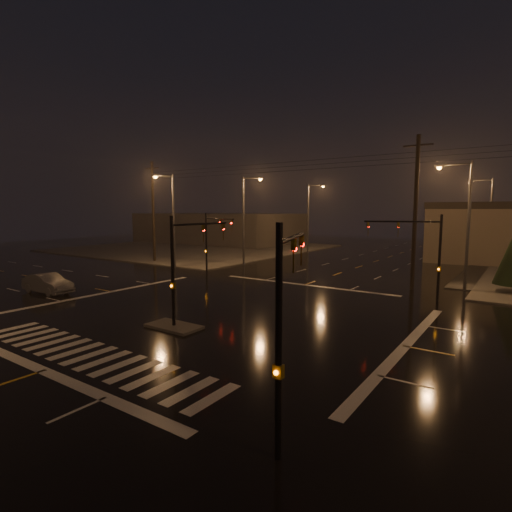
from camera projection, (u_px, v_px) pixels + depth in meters
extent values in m
plane|color=black|center=(221.00, 312.00, 24.70)|extent=(140.00, 140.00, 0.00)
cube|color=#4E4B45|center=(197.00, 248.00, 66.13)|extent=(36.00, 36.00, 0.12)
cube|color=#4E4B45|center=(174.00, 326.00, 21.41)|extent=(3.00, 1.60, 0.15)
cube|color=beige|center=(90.00, 355.00, 17.33)|extent=(15.00, 2.60, 0.01)
cube|color=beige|center=(43.00, 371.00, 15.69)|extent=(16.00, 0.50, 0.01)
cube|color=beige|center=(304.00, 285.00, 33.70)|extent=(16.00, 0.50, 0.01)
cube|color=#413D39|center=(219.00, 228.00, 78.45)|extent=(30.00, 18.00, 5.60)
cylinder|color=black|center=(173.00, 273.00, 21.08)|extent=(0.18, 0.18, 6.00)
cylinder|color=black|center=(201.00, 224.00, 22.63)|extent=(0.12, 4.50, 0.12)
imported|color=#594707|center=(223.00, 224.00, 24.30)|extent=(0.16, 0.20, 1.00)
cube|color=#594707|center=(173.00, 286.00, 21.16)|extent=(0.25, 0.18, 0.35)
cylinder|color=black|center=(439.00, 259.00, 27.04)|extent=(0.18, 0.18, 6.00)
cylinder|color=black|center=(402.00, 222.00, 27.37)|extent=(4.74, 1.82, 0.12)
imported|color=#594707|center=(368.00, 222.00, 27.94)|extent=(0.24, 0.22, 1.00)
cube|color=#594707|center=(439.00, 269.00, 27.12)|extent=(0.25, 0.18, 0.35)
cylinder|color=black|center=(206.00, 244.00, 38.86)|extent=(0.18, 0.18, 6.00)
cylinder|color=black|center=(219.00, 219.00, 36.55)|extent=(4.74, 1.82, 0.12)
imported|color=#594707|center=(232.00, 220.00, 34.73)|extent=(0.24, 0.22, 1.00)
cube|color=#594707|center=(206.00, 251.00, 38.94)|extent=(0.25, 0.18, 0.35)
cylinder|color=black|center=(279.00, 344.00, 9.85)|extent=(0.18, 0.18, 6.00)
cylinder|color=black|center=(293.00, 238.00, 11.48)|extent=(1.48, 3.80, 0.12)
imported|color=#594707|center=(301.00, 236.00, 13.22)|extent=(0.22, 0.24, 1.00)
cube|color=#594707|center=(278.00, 371.00, 9.93)|extent=(0.25, 0.18, 0.35)
cylinder|color=#38383A|center=(243.00, 221.00, 45.33)|extent=(0.24, 0.24, 10.00)
cylinder|color=#38383A|center=(252.00, 178.00, 44.10)|extent=(2.40, 0.14, 0.14)
cube|color=#38383A|center=(260.00, 178.00, 43.49)|extent=(0.70, 0.30, 0.18)
sphere|color=orange|center=(260.00, 179.00, 43.50)|extent=(0.32, 0.32, 0.32)
cylinder|color=#38383A|center=(308.00, 219.00, 58.43)|extent=(0.24, 0.24, 10.00)
cylinder|color=#38383A|center=(316.00, 185.00, 57.20)|extent=(2.40, 0.14, 0.14)
cube|color=#38383A|center=(323.00, 185.00, 56.59)|extent=(0.70, 0.30, 0.18)
sphere|color=orange|center=(323.00, 186.00, 56.60)|extent=(0.32, 0.32, 0.32)
cylinder|color=#38383A|center=(468.00, 227.00, 30.75)|extent=(0.24, 0.24, 10.00)
cylinder|color=#38383A|center=(455.00, 164.00, 30.87)|extent=(2.40, 0.14, 0.14)
cube|color=#38383A|center=(439.00, 166.00, 31.50)|extent=(0.70, 0.30, 0.18)
sphere|color=orange|center=(439.00, 168.00, 31.51)|extent=(0.32, 0.32, 0.32)
cylinder|color=#38383A|center=(490.00, 221.00, 47.12)|extent=(0.24, 0.24, 10.00)
cylinder|color=#38383A|center=(481.00, 180.00, 47.24)|extent=(2.40, 0.14, 0.14)
cube|color=#38383A|center=(471.00, 181.00, 47.87)|extent=(0.70, 0.30, 0.18)
sphere|color=orange|center=(471.00, 182.00, 47.88)|extent=(0.32, 0.32, 0.32)
cylinder|color=#38383A|center=(173.00, 222.00, 42.54)|extent=(0.24, 0.24, 10.00)
cylinder|color=#38383A|center=(164.00, 176.00, 41.01)|extent=(0.14, 2.40, 0.14)
cube|color=#38383A|center=(156.00, 175.00, 40.11)|extent=(0.30, 0.70, 0.18)
sphere|color=orange|center=(156.00, 177.00, 40.13)|extent=(0.32, 0.32, 0.32)
cylinder|color=black|center=(153.00, 212.00, 47.85)|extent=(0.32, 0.32, 12.00)
cube|color=black|center=(152.00, 168.00, 47.25)|extent=(2.20, 0.12, 0.12)
cylinder|color=black|center=(415.00, 214.00, 30.97)|extent=(0.32, 0.32, 12.00)
cube|color=black|center=(418.00, 145.00, 30.37)|extent=(2.20, 0.12, 0.12)
imported|color=#525359|center=(48.00, 283.00, 30.25)|extent=(4.64, 1.80, 1.51)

